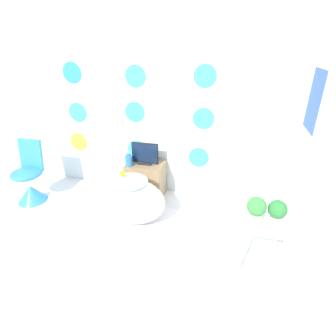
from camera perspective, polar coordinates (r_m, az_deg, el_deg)
name	(u,v)px	position (r m, az deg, el deg)	size (l,w,h in m)	color
ground_plane	(78,275)	(2.83, -18.94, -21.16)	(12.00, 12.00, 0.00)	silver
wall_back_dotted	(136,101)	(3.64, -6.93, 14.29)	(4.93, 0.05, 2.60)	white
wall_right	(315,131)	(2.63, 29.34, 6.95)	(0.06, 2.77, 2.60)	white
rug	(132,222)	(3.32, -7.83, -11.65)	(1.19, 0.84, 0.01)	silver
bathtub	(130,201)	(3.21, -8.20, -7.03)	(0.86, 0.54, 0.57)	white
rubber_duck	(122,174)	(3.13, -9.90, -1.22)	(0.07, 0.08, 0.09)	yellow
chair	(30,183)	(4.05, -27.87, -2.89)	(0.40, 0.40, 0.85)	#338CE0
tv_cabinet	(146,180)	(3.72, -4.82, -2.56)	(0.51, 0.39, 0.51)	#8E704C
tv	(145,154)	(3.55, -5.04, 2.95)	(0.37, 0.12, 0.30)	black
vase	(129,160)	(3.53, -8.54, 1.66)	(0.10, 0.10, 0.18)	#2D72B7
side_table	(262,231)	(2.68, 19.82, -12.75)	(0.40, 0.38, 0.51)	silver
potted_plant_left	(256,209)	(2.51, 18.64, -8.44)	(0.17, 0.17, 0.26)	beige
potted_plant_right	(277,211)	(2.55, 22.65, -8.68)	(0.17, 0.17, 0.24)	beige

